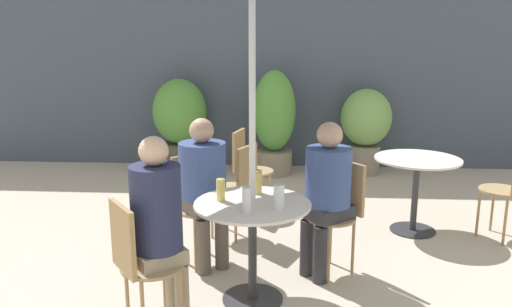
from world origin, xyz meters
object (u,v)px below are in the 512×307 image
at_px(seated_person_1, 204,181).
at_px(beer_glass_0, 221,190).
at_px(bistro_chair_3, 247,163).
at_px(beer_glass_3, 257,183).
at_px(bistro_chair_2, 138,257).
at_px(bistro_chair_0, 339,206).
at_px(beer_glass_2, 279,197).
at_px(beer_glass_1, 247,200).
at_px(seated_person_0, 326,186).
at_px(bistro_chair_1, 196,198).
at_px(potted_plant_1, 274,120).
at_px(cafe_table_far, 416,175).
at_px(bistro_chair_5, 239,182).
at_px(seated_person_2, 159,218).
at_px(potted_plant_0, 180,119).
at_px(bistro_chair_4, 512,184).
at_px(potted_plant_2, 366,124).
at_px(cafe_table_near, 252,226).

bearing_deg(seated_person_1, beer_glass_0, -106.35).
relative_size(bistro_chair_3, beer_glass_3, 5.70).
distance_m(bistro_chair_3, beer_glass_3, 1.63).
bearing_deg(seated_person_1, bistro_chair_2, -140.51).
xyz_separation_m(bistro_chair_0, bistro_chair_2, (-1.28, -1.02, 0.00)).
bearing_deg(beer_glass_2, beer_glass_1, -154.44).
bearing_deg(beer_glass_3, seated_person_0, 21.56).
xyz_separation_m(bistro_chair_1, potted_plant_1, (0.56, 2.75, 0.20)).
xyz_separation_m(cafe_table_far, beer_glass_3, (-1.43, -1.17, 0.25)).
xyz_separation_m(seated_person_1, beer_glass_3, (0.44, -0.31, 0.08)).
bearing_deg(bistro_chair_5, bistro_chair_1, -7.95).
relative_size(cafe_table_far, potted_plant_1, 0.56).
bearing_deg(seated_person_2, potted_plant_0, -28.06).
bearing_deg(potted_plant_0, seated_person_1, -74.44).
bearing_deg(bistro_chair_0, bistro_chair_1, -135.00).
distance_m(bistro_chair_3, bistro_chair_4, 2.50).
bearing_deg(seated_person_0, potted_plant_0, 171.46).
bearing_deg(potted_plant_2, beer_glass_1, -109.29).
bearing_deg(beer_glass_1, potted_plant_2, 70.71).
bearing_deg(beer_glass_0, seated_person_0, 27.59).
height_order(bistro_chair_4, potted_plant_1, potted_plant_1).
xyz_separation_m(beer_glass_0, beer_glass_1, (0.20, -0.25, 0.01)).
relative_size(cafe_table_far, bistro_chair_3, 0.90).
distance_m(bistro_chair_2, bistro_chair_3, 2.37).
distance_m(beer_glass_2, potted_plant_1, 3.52).
relative_size(bistro_chair_5, beer_glass_1, 5.02).
distance_m(cafe_table_far, beer_glass_3, 1.86).
bearing_deg(bistro_chair_2, cafe_table_near, -90.00).
relative_size(bistro_chair_1, beer_glass_1, 5.02).
distance_m(cafe_table_near, seated_person_0, 0.70).
xyz_separation_m(cafe_table_far, bistro_chair_2, (-2.09, -1.90, -0.01)).
bearing_deg(bistro_chair_1, potted_plant_2, 19.48).
height_order(seated_person_2, potted_plant_0, potted_plant_0).
bearing_deg(bistro_chair_4, potted_plant_2, -108.03).
relative_size(bistro_chair_0, beer_glass_2, 5.21).
bearing_deg(bistro_chair_3, seated_person_0, -139.56).
distance_m(cafe_table_near, potted_plant_1, 3.40).
xyz_separation_m(bistro_chair_4, seated_person_2, (-2.77, -1.62, 0.21)).
bearing_deg(bistro_chair_4, potted_plant_1, -85.74).
distance_m(beer_glass_1, beer_glass_3, 0.44).
xyz_separation_m(cafe_table_far, bistro_chair_3, (-1.63, 0.42, -0.01)).
height_order(seated_person_2, beer_glass_1, seated_person_2).
bearing_deg(cafe_table_far, bistro_chair_3, 165.52).
distance_m(beer_glass_0, potted_plant_1, 3.38).
distance_m(seated_person_2, beer_glass_2, 0.78).
height_order(cafe_table_near, seated_person_2, seated_person_2).
relative_size(bistro_chair_2, beer_glass_2, 5.21).
xyz_separation_m(bistro_chair_1, bistro_chair_5, (0.31, 0.48, 0.00)).
height_order(cafe_table_near, bistro_chair_0, bistro_chair_0).
bearing_deg(beer_glass_1, bistro_chair_0, 47.76).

